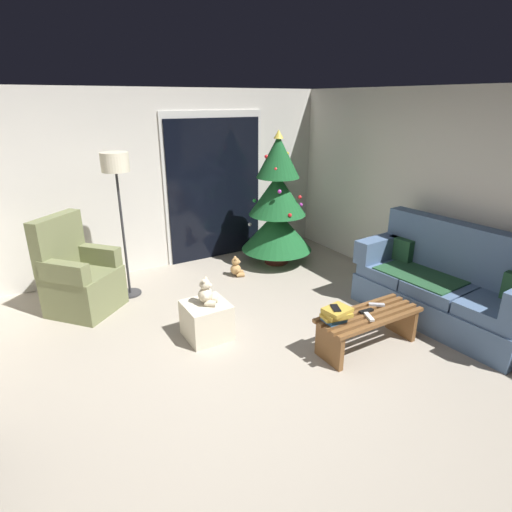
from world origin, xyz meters
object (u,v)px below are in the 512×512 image
object	(u,v)px
coffee_table	(368,325)
floor_lamp	(117,177)
couch	(445,287)
remote_silver	(377,305)
remote_white	(369,317)
teddy_bear_cream	(206,293)
teddy_bear_honey_by_tree	(236,268)
remote_black	(366,311)
cell_phone	(336,308)
ottoman	(207,320)
christmas_tree	(277,207)
book_stack	(336,314)
armchair	(79,278)

from	to	relation	value
coffee_table	floor_lamp	world-z (taller)	floor_lamp
couch	remote_silver	bearing A→B (deg)	174.62
remote_white	teddy_bear_cream	distance (m)	1.62
couch	teddy_bear_honey_by_tree	bearing A→B (deg)	121.68
remote_black	cell_phone	distance (m)	0.42
coffee_table	remote_black	size ratio (longest dim) A/B	7.05
cell_phone	ottoman	xyz separation A→B (m)	(-0.89, 0.96, -0.34)
christmas_tree	teddy_bear_honey_by_tree	xyz separation A→B (m)	(-0.77, -0.15, -0.75)
remote_silver	teddy_bear_honey_by_tree	bearing A→B (deg)	-131.19
floor_lamp	teddy_bear_cream	size ratio (longest dim) A/B	6.25
book_stack	remote_silver	bearing A→B (deg)	3.46
couch	cell_phone	xyz separation A→B (m)	(-1.55, 0.05, 0.13)
remote_black	cell_phone	xyz separation A→B (m)	(-0.40, 0.01, 0.14)
floor_lamp	teddy_bear_cream	xyz separation A→B (m)	(0.43, -1.45, -1.00)
couch	remote_white	world-z (taller)	couch
christmas_tree	floor_lamp	size ratio (longest dim) A/B	1.10
christmas_tree	floor_lamp	distance (m)	2.32
armchair	teddy_bear_cream	xyz separation A→B (m)	(1.02, -1.32, 0.10)
remote_silver	ottoman	world-z (taller)	remote_silver
floor_lamp	remote_silver	bearing A→B (deg)	-51.21
couch	remote_silver	world-z (taller)	couch
christmas_tree	teddy_bear_cream	world-z (taller)	christmas_tree
remote_white	ottoman	distance (m)	1.64
floor_lamp	ottoman	distance (m)	1.99
christmas_tree	teddy_bear_cream	distance (m)	2.32
coffee_table	remote_silver	size ratio (longest dim) A/B	7.05
cell_phone	christmas_tree	xyz separation A→B (m)	(0.92, 2.38, 0.34)
remote_black	cell_phone	size ratio (longest dim) A/B	1.08
cell_phone	teddy_bear_cream	size ratio (longest dim) A/B	0.50
coffee_table	book_stack	bearing A→B (deg)	173.42
remote_black	teddy_bear_honey_by_tree	xyz separation A→B (m)	(-0.25, 2.24, -0.27)
coffee_table	armchair	size ratio (longest dim) A/B	0.97
remote_white	christmas_tree	xyz separation A→B (m)	(0.58, 2.49, 0.48)
cell_phone	teddy_bear_honey_by_tree	xyz separation A→B (m)	(0.14, 2.23, -0.41)
coffee_table	ottoman	size ratio (longest dim) A/B	2.50
couch	coffee_table	distance (m)	1.15
teddy_bear_honey_by_tree	cell_phone	bearing A→B (deg)	-93.65
remote_white	armchair	distance (m)	3.27
cell_phone	armchair	bearing A→B (deg)	154.39
floor_lamp	cell_phone	bearing A→B (deg)	-61.32
remote_silver	ottoman	size ratio (longest dim) A/B	0.35
remote_black	christmas_tree	xyz separation A→B (m)	(0.52, 2.39, 0.48)
ottoman	remote_white	bearing A→B (deg)	-41.19
remote_silver	ottoman	distance (m)	1.75
coffee_table	remote_white	distance (m)	0.17
coffee_table	remote_white	bearing A→B (deg)	-137.38
remote_white	cell_phone	distance (m)	0.38
armchair	ottoman	xyz separation A→B (m)	(1.01, -1.31, -0.21)
christmas_tree	floor_lamp	world-z (taller)	christmas_tree
coffee_table	armchair	distance (m)	3.27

